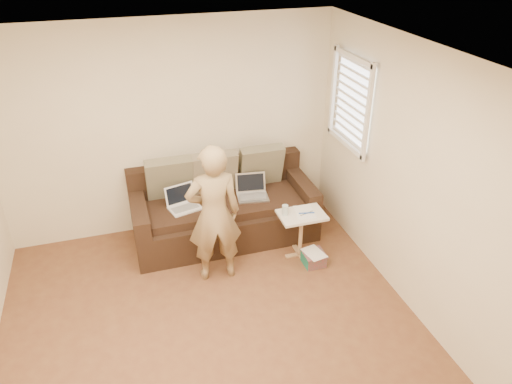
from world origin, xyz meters
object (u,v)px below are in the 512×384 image
at_px(striped_box, 314,258).
at_px(laptop_silver, 253,198).
at_px(side_table, 301,235).
at_px(drinking_glass, 285,210).
at_px(sofa, 224,206).
at_px(laptop_white, 185,209).
at_px(person, 214,214).

bearing_deg(striped_box, laptop_silver, 120.80).
bearing_deg(side_table, drinking_glass, 167.40).
bearing_deg(sofa, laptop_silver, -10.27).
relative_size(laptop_silver, striped_box, 1.47).
height_order(laptop_white, person, person).
distance_m(person, striped_box, 1.33).
xyz_separation_m(person, striped_box, (1.11, -0.15, -0.72)).
bearing_deg(person, laptop_silver, -130.75).
bearing_deg(sofa, side_table, -41.57).
distance_m(side_table, striped_box, 0.31).
distance_m(sofa, side_table, 1.01).
bearing_deg(laptop_white, person, -87.39).
relative_size(sofa, laptop_silver, 5.94).
xyz_separation_m(laptop_white, person, (0.21, -0.65, 0.28)).
xyz_separation_m(side_table, striped_box, (0.09, -0.21, -0.21)).
bearing_deg(drinking_glass, striped_box, -42.53).
relative_size(sofa, laptop_white, 6.12).
height_order(person, striped_box, person).
relative_size(side_table, striped_box, 2.29).
height_order(laptop_white, striped_box, laptop_white).
relative_size(person, drinking_glass, 13.26).
relative_size(drinking_glass, striped_box, 0.48).
xyz_separation_m(sofa, side_table, (0.75, -0.66, -0.14)).
bearing_deg(laptop_silver, side_table, -48.50).
bearing_deg(drinking_glass, person, -172.95).
relative_size(laptop_silver, drinking_glass, 3.08).
xyz_separation_m(laptop_silver, side_table, (0.40, -0.60, -0.23)).
distance_m(sofa, striped_box, 1.26).
height_order(drinking_glass, striped_box, drinking_glass).
height_order(sofa, side_table, sofa).
bearing_deg(side_table, person, -176.59).
xyz_separation_m(laptop_silver, striped_box, (0.48, -0.81, -0.44)).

